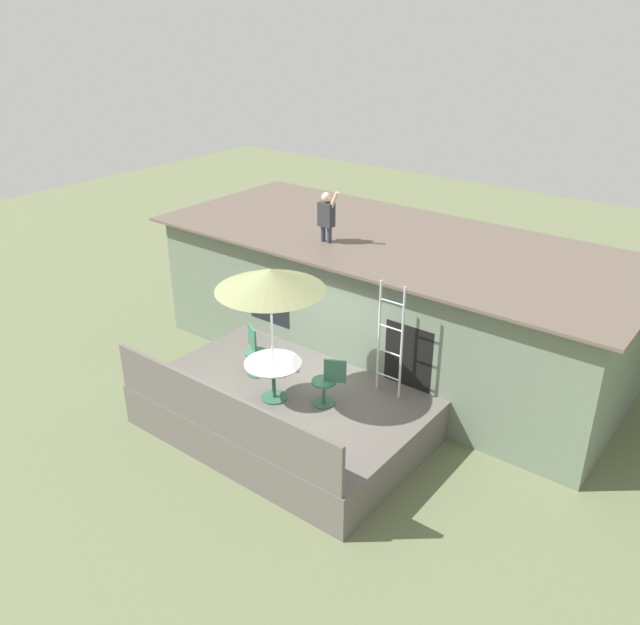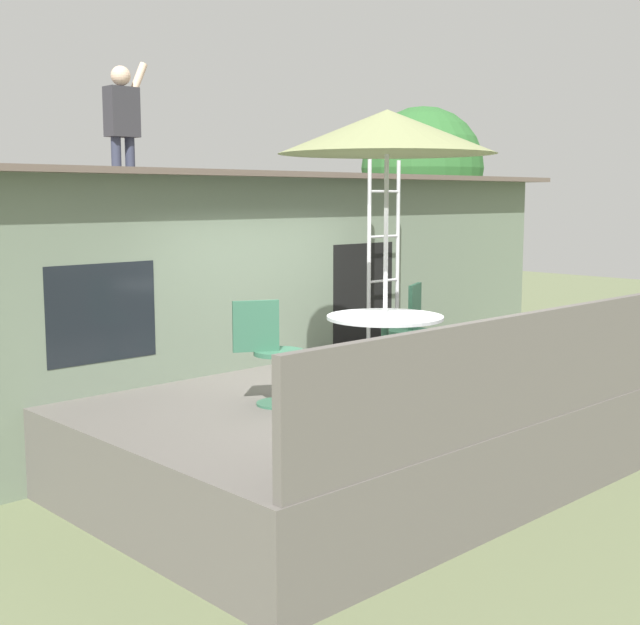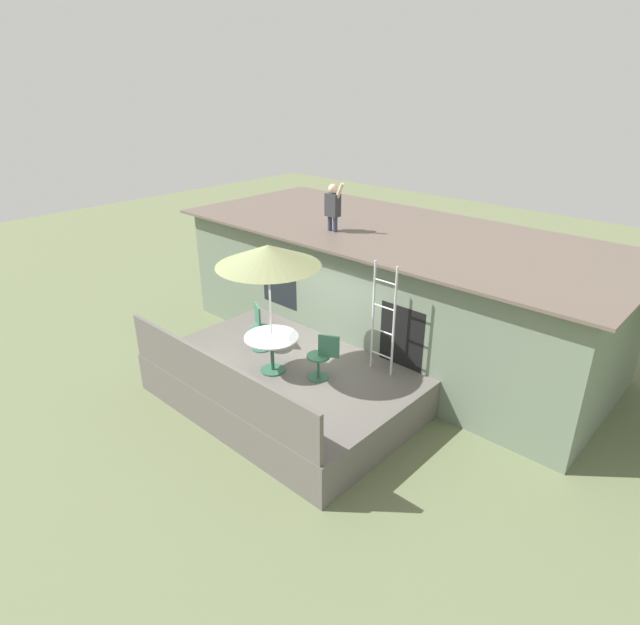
{
  "view_description": "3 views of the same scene",
  "coord_description": "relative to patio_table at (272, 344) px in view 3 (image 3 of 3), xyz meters",
  "views": [
    {
      "loc": [
        6.81,
        -7.74,
        7.29
      ],
      "look_at": [
        -0.08,
        1.15,
        2.0
      ],
      "focal_mm": 36.52,
      "sensor_mm": 36.0,
      "label": 1
    },
    {
      "loc": [
        -5.64,
        -5.29,
        2.6
      ],
      "look_at": [
        0.29,
        0.93,
        1.42
      ],
      "focal_mm": 47.88,
      "sensor_mm": 36.0,
      "label": 2
    },
    {
      "loc": [
        6.66,
        -6.19,
        6.02
      ],
      "look_at": [
        0.47,
        0.53,
        1.94
      ],
      "focal_mm": 29.56,
      "sensor_mm": 36.0,
      "label": 3
    }
  ],
  "objects": [
    {
      "name": "ground_plane",
      "position": [
        0.04,
        0.26,
        -1.39
      ],
      "size": [
        40.0,
        40.0,
        0.0
      ],
      "primitive_type": "plane",
      "color": "#66704C"
    },
    {
      "name": "house",
      "position": [
        0.04,
        3.86,
        0.05
      ],
      "size": [
        10.5,
        4.5,
        2.86
      ],
      "color": "slate",
      "rests_on": "ground"
    },
    {
      "name": "deck",
      "position": [
        0.04,
        0.26,
        -0.99
      ],
      "size": [
        5.15,
        3.42,
        0.8
      ],
      "primitive_type": "cube",
      "color": "#605B56",
      "rests_on": "ground"
    },
    {
      "name": "deck_railing",
      "position": [
        0.04,
        -1.4,
        -0.14
      ],
      "size": [
        5.05,
        0.08,
        0.9
      ],
      "primitive_type": "cube",
      "color": "#605B56",
      "rests_on": "deck"
    },
    {
      "name": "patio_table",
      "position": [
        0.0,
        0.0,
        0.0
      ],
      "size": [
        1.04,
        1.04,
        0.74
      ],
      "color": "#33664C",
      "rests_on": "deck"
    },
    {
      "name": "patio_umbrella",
      "position": [
        0.0,
        0.0,
        1.76
      ],
      "size": [
        1.9,
        1.9,
        2.54
      ],
      "color": "silver",
      "rests_on": "deck"
    },
    {
      "name": "step_ladder",
      "position": [
        1.55,
        1.42,
        0.51
      ],
      "size": [
        0.52,
        0.04,
        2.2
      ],
      "color": "silver",
      "rests_on": "deck"
    },
    {
      "name": "person_figure",
      "position": [
        -0.92,
        2.79,
        2.08
      ],
      "size": [
        0.47,
        0.2,
        1.11
      ],
      "color": "#33384C",
      "rests_on": "house"
    },
    {
      "name": "patio_chair_left",
      "position": [
        -0.92,
        0.49,
        -0.13
      ],
      "size": [
        0.58,
        0.44,
        0.92
      ],
      "rotation": [
        0.0,
        0.0,
        -0.49
      ],
      "color": "#33664C",
      "rests_on": "deck"
    },
    {
      "name": "patio_chair_right",
      "position": [
        0.89,
        0.44,
        -0.13
      ],
      "size": [
        0.59,
        0.44,
        0.92
      ],
      "rotation": [
        0.0,
        0.0,
        -2.68
      ],
      "color": "#33664C",
      "rests_on": "deck"
    }
  ]
}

